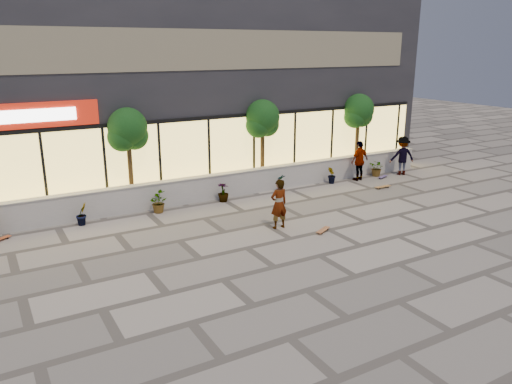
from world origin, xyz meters
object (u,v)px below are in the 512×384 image
tree_east (359,113)px  skateboard_right_near (383,187)px  skateboard_left (0,239)px  tree_mideast (263,121)px  skater_right_near (360,161)px  tree_midwest (128,132)px  skater_right_far (402,156)px  skater_center (279,204)px  skateboard_right_far (383,177)px  skateboard_center (323,230)px

tree_east → skateboard_right_near: (-1.00, -3.04, -2.90)m
skateboard_left → tree_mideast: bearing=-21.7°
tree_mideast → skateboard_left: (-10.87, -1.50, -2.92)m
tree_mideast → skater_right_near: size_ratio=2.07×
skateboard_left → skateboard_right_near: bearing=-35.3°
tree_midwest → skater_right_far: bearing=-7.0°
skater_right_far → skateboard_right_near: (-2.57, -1.44, -0.87)m
tree_mideast → skateboard_right_near: (4.50, -3.04, -2.90)m
tree_midwest → tree_east: (11.50, 0.00, 0.00)m
skater_center → skateboard_right_far: size_ratio=2.43×
skateboard_left → tree_east: bearing=-24.3°
tree_midwest → skateboard_right_far: (11.80, -1.68, -2.91)m
tree_mideast → skateboard_right_far: size_ratio=5.37×
tree_east → skater_right_far: 3.02m
skateboard_center → skateboard_right_far: 8.26m
skater_right_near → skateboard_left: bearing=-9.2°
skater_right_near → skateboard_center: (-5.68, -4.71, -0.87)m
tree_mideast → skateboard_left: tree_mideast is taller
skater_center → skateboard_right_near: size_ratio=2.17×
tree_mideast → tree_east: 5.50m
skater_center → skateboard_center: bearing=135.4°
skateboard_center → skateboard_left: (-9.69, 4.61, -0.01)m
skater_center → skateboard_right_far: bearing=-157.7°
skateboard_left → skateboard_right_far: (16.67, -0.18, 0.00)m
skater_center → skateboard_center: size_ratio=2.35×
tree_mideast → skateboard_left: bearing=-172.1°
tree_east → skater_right_far: tree_east is taller
skateboard_center → skateboard_left: size_ratio=1.08×
skater_right_near → skateboard_right_far: (1.30, -0.28, -0.88)m
tree_mideast → skateboard_center: (-1.18, -6.11, -2.91)m
skateboard_center → skateboard_right_near: (5.68, 3.07, 0.01)m
tree_east → skater_right_far: (1.57, -1.60, -2.03)m
tree_mideast → skateboard_center: size_ratio=5.19×
skateboard_right_far → skateboard_right_near: bearing=-153.8°
skater_center → skateboard_right_far: (8.09, 3.33, -0.81)m
skateboard_center → skater_right_far: bearing=1.3°
skater_right_near → skateboard_center: bearing=30.1°
skater_right_near → skateboard_right_far: skater_right_near is taller
tree_east → skateboard_left: bearing=-174.8°
tree_midwest → skateboard_right_near: (10.50, -3.04, -2.90)m
tree_east → skater_right_near: tree_east is taller
skater_right_near → skateboard_left: skater_right_near is taller
skater_center → skater_right_far: skater_right_far is taller
skateboard_right_near → skater_center: bearing=-163.2°
skater_right_far → skateboard_right_far: 1.55m
skater_center → skateboard_right_near: skater_center is taller
tree_east → skateboard_left: tree_east is taller
tree_midwest → skateboard_left: (-4.87, -1.50, -2.92)m
tree_east → skateboard_right_far: size_ratio=5.37×
tree_midwest → tree_mideast: size_ratio=1.00×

